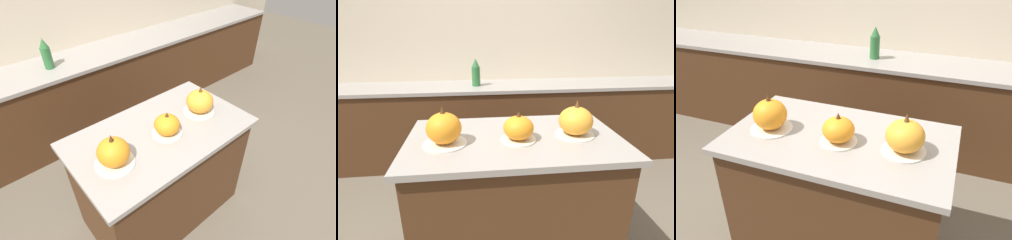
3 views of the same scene
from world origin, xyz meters
TOP-DOWN VIEW (x-y plane):
  - wall_back at (0.00, 1.76)m, footprint 8.00×0.06m
  - kitchen_island at (0.00, 0.00)m, footprint 1.24×0.72m
  - back_counter at (0.00, 1.43)m, footprint 6.00×0.60m
  - pumpkin_cake_left at (-0.39, -0.05)m, footprint 0.24×0.24m
  - pumpkin_cake_center at (0.01, -0.05)m, footprint 0.20×0.20m
  - pumpkin_cake_right at (0.36, -0.01)m, footprint 0.23×0.23m
  - bottle_tall at (-0.21, 1.41)m, footprint 0.09×0.09m

SIDE VIEW (x-z plane):
  - back_counter at x=0.00m, z-range 0.00..0.89m
  - kitchen_island at x=0.00m, z-range 0.00..0.88m
  - pumpkin_cake_center at x=0.01m, z-range 0.87..1.04m
  - pumpkin_cake_right at x=0.36m, z-range 0.86..1.08m
  - pumpkin_cake_left at x=-0.39m, z-range 0.86..1.08m
  - bottle_tall at x=-0.21m, z-range 0.88..1.17m
  - wall_back at x=0.00m, z-range 0.00..2.50m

